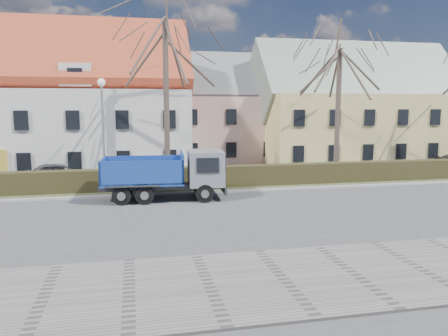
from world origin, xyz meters
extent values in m
plane|color=#424244|center=(0.00, 0.00, 0.00)|extent=(120.00, 120.00, 0.00)
cube|color=gray|center=(0.00, -8.50, 0.04)|extent=(80.00, 5.00, 0.08)
cube|color=#989592|center=(0.00, 4.60, 0.06)|extent=(80.00, 0.30, 0.12)
cube|color=#3A4326|center=(0.00, 6.20, 0.05)|extent=(80.00, 3.00, 0.10)
cube|color=black|center=(0.00, 6.00, 0.65)|extent=(60.00, 0.90, 1.30)
imported|color=#444347|center=(-9.12, 9.90, 0.69)|extent=(4.28, 2.44, 1.37)
camera|label=1|loc=(-4.23, -20.12, 5.15)|focal=35.00mm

